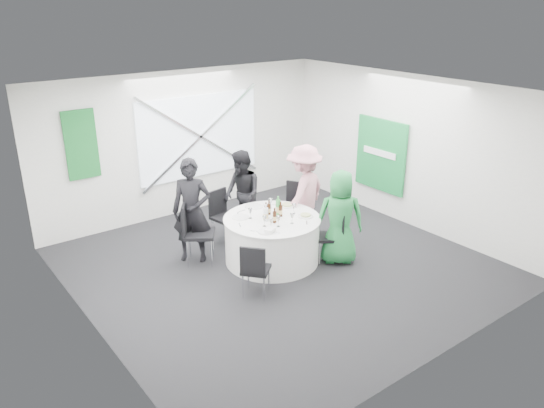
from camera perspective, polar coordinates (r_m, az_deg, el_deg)
floor at (r=8.64m, az=0.81°, el=-6.58°), size 6.00×6.00×0.00m
ceiling at (r=7.73m, az=0.91°, el=12.08°), size 6.00×6.00×0.00m
wall_back at (r=10.50m, az=-9.32°, el=6.49°), size 6.00×0.00×6.00m
wall_front at (r=6.18m, az=18.30°, el=-5.18°), size 6.00×0.00×6.00m
wall_left at (r=6.78m, az=-19.59°, el=-2.92°), size 0.00×6.00×6.00m
wall_right at (r=10.12m, az=14.45°, el=5.52°), size 0.00×6.00×6.00m
window_panel at (r=10.58m, az=-7.81°, el=7.24°), size 2.60×0.03×1.60m
window_brace_a at (r=10.55m, az=-7.70°, el=7.20°), size 2.63×0.05×1.84m
window_brace_b at (r=10.55m, az=-7.70°, el=7.20°), size 2.63×0.05×1.84m
green_banner at (r=9.65m, az=-19.83°, el=6.02°), size 0.55×0.04×1.20m
green_sign at (r=10.49m, az=11.61°, el=5.19°), size 0.05×1.20×1.40m
banquet_table at (r=8.61m, az=0.00°, el=-3.84°), size 1.56×1.56×0.76m
chair_back at (r=9.32m, az=-5.37°, el=-0.83°), size 0.48×0.49×0.92m
chair_back_left at (r=8.56m, az=-8.46°, el=-2.55°), size 0.66×0.65×1.03m
chair_back_right at (r=9.52m, az=2.50°, el=-0.09°), size 0.61×0.60×0.97m
chair_front_right at (r=8.63m, az=6.73°, el=-3.04°), size 0.55×0.55×0.86m
chair_front_left at (r=7.54m, az=-1.89°, el=-6.80°), size 0.54×0.54×0.84m
person_man_back_left at (r=8.57m, az=-8.63°, el=-0.72°), size 0.74×0.72×1.72m
person_man_back at (r=9.39m, az=-3.25°, el=1.03°), size 0.54×0.82×1.58m
person_woman_pink at (r=9.26m, az=3.45°, el=1.19°), size 1.22×0.88×1.72m
person_woman_green at (r=8.50m, az=7.32°, el=-1.45°), size 0.90×0.85×1.55m
plate_back at (r=8.90m, az=-1.99°, el=-0.25°), size 0.30×0.30×0.01m
plate_back_left at (r=8.48m, az=-3.39°, el=-1.41°), size 0.27×0.27×0.01m
plate_back_right at (r=8.93m, az=1.65°, el=-0.12°), size 0.27×0.27×0.04m
plate_front_right at (r=8.52m, az=3.62°, el=-1.25°), size 0.25×0.25×0.04m
plate_front_left at (r=7.96m, az=-0.67°, el=-2.97°), size 0.25×0.25×0.01m
napkin at (r=7.93m, az=-0.20°, el=-2.80°), size 0.20×0.17×0.05m
beer_bottle_a at (r=8.41m, az=-0.65°, el=-0.88°), size 0.06×0.06×0.27m
beer_bottle_b at (r=8.56m, az=-0.33°, el=-0.55°), size 0.06×0.06×0.24m
beer_bottle_c at (r=8.48m, az=0.93°, el=-0.74°), size 0.06×0.06×0.25m
beer_bottle_d at (r=8.25m, az=0.28°, el=-1.42°), size 0.06×0.06×0.25m
green_water_bottle at (r=8.49m, az=0.65°, el=-0.42°), size 0.08×0.08×0.33m
clear_water_bottle at (r=8.31m, az=-0.69°, el=-1.14°), size 0.08×0.08×0.28m
wine_glass_a at (r=8.58m, az=2.37°, el=-0.27°), size 0.07×0.07×0.17m
wine_glass_b at (r=8.10m, az=0.69°, el=-1.61°), size 0.07×0.07×0.17m
wine_glass_c at (r=8.21m, az=2.18°, el=-1.29°), size 0.07×0.07×0.17m
wine_glass_d at (r=8.80m, az=-0.15°, el=0.31°), size 0.07×0.07×0.17m
wine_glass_e at (r=8.11m, az=-0.81°, el=-1.59°), size 0.07×0.07×0.17m
wine_glass_f at (r=8.03m, az=-0.12°, el=-1.83°), size 0.07×0.07×0.17m
wine_glass_g at (r=8.40m, az=-2.35°, el=-0.76°), size 0.07×0.07×0.17m
fork_a at (r=7.98m, az=-1.86°, el=-2.93°), size 0.11×0.12×0.01m
knife_a at (r=7.93m, az=0.29°, el=-3.11°), size 0.11×0.12×0.01m
fork_b at (r=8.97m, az=-0.99°, el=-0.12°), size 0.15×0.03×0.01m
knife_b at (r=8.73m, az=-3.27°, el=-0.76°), size 0.15×0.03×0.01m
fork_c at (r=8.61m, az=-3.70°, el=-1.10°), size 0.10×0.13×0.01m
knife_c at (r=8.20m, az=-3.48°, el=-2.28°), size 0.07×0.14×0.01m
fork_d at (r=8.89m, az=2.20°, el=-0.33°), size 0.10×0.13×0.01m
knife_d at (r=8.98m, az=0.02°, el=-0.07°), size 0.10×0.13×0.01m
fork_e at (r=8.29m, az=3.75°, el=-2.02°), size 0.11×0.12×0.01m
knife_e at (r=8.60m, az=3.72°, el=-1.13°), size 0.11×0.12×0.01m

